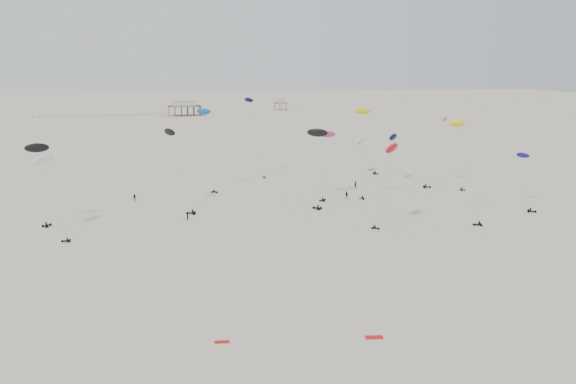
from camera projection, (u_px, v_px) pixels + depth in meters
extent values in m
plane|color=beige|center=(227.00, 148.00, 223.44)|extent=(900.00, 900.00, 0.00)
cube|color=brown|center=(184.00, 106.00, 362.60)|extent=(21.00, 13.00, 0.30)
cube|color=silver|center=(184.00, 103.00, 362.21)|extent=(14.00, 8.40, 3.20)
cube|color=#B2B2AD|center=(184.00, 101.00, 361.82)|extent=(15.00, 9.00, 0.30)
cube|color=brown|center=(281.00, 103.00, 406.31)|extent=(9.00, 7.00, 0.30)
cube|color=silver|center=(281.00, 101.00, 406.01)|extent=(5.60, 4.20, 2.40)
cube|color=#B2B2AD|center=(281.00, 99.00, 405.71)|extent=(6.00, 4.50, 0.30)
cube|color=black|center=(101.00, 115.00, 352.55)|extent=(80.00, 0.10, 0.10)
cylinder|color=gray|center=(362.00, 156.00, 137.49)|extent=(0.03, 0.03, 20.33)
ellipsoid|color=yellow|center=(362.00, 111.00, 136.16)|extent=(3.92, 3.95, 2.01)
cylinder|color=gray|center=(453.00, 154.00, 151.20)|extent=(0.03, 0.03, 19.51)
ellipsoid|color=#EB37BC|center=(445.00, 119.00, 153.98)|extent=(3.75, 4.03, 1.87)
cylinder|color=gray|center=(467.00, 173.00, 119.20)|extent=(0.03, 0.03, 21.76)
ellipsoid|color=yellow|center=(457.00, 124.00, 122.23)|extent=(3.54, 2.67, 1.66)
cylinder|color=gray|center=(256.00, 139.00, 166.05)|extent=(0.03, 0.03, 23.01)
ellipsoid|color=#080546|center=(249.00, 100.00, 167.61)|extent=(3.51, 4.10, 1.85)
cylinder|color=gray|center=(209.00, 152.00, 146.93)|extent=(0.03, 0.03, 20.51)
ellipsoid|color=#165BAA|center=(204.00, 111.00, 147.91)|extent=(4.40, 3.57, 2.07)
cylinder|color=gray|center=(325.00, 167.00, 139.10)|extent=(0.03, 0.03, 16.14)
ellipsoid|color=#CF3079|center=(327.00, 134.00, 141.25)|extent=(4.57, 2.82, 2.13)
cylinder|color=gray|center=(384.00, 189.00, 114.87)|extent=(0.03, 0.03, 15.58)
ellipsoid|color=red|center=(392.00, 148.00, 115.77)|extent=(5.66, 6.00, 2.80)
cylinder|color=gray|center=(527.00, 183.00, 130.12)|extent=(0.03, 0.03, 14.17)
ellipsoid|color=#150B94|center=(523.00, 155.00, 133.63)|extent=(2.77, 3.36, 1.58)
cylinder|color=gray|center=(317.00, 170.00, 134.15)|extent=(0.03, 0.03, 19.87)
ellipsoid|color=black|center=(317.00, 133.00, 139.05)|extent=(5.72, 4.47, 2.66)
cylinder|color=gray|center=(180.00, 172.00, 128.40)|extent=(0.03, 0.03, 20.05)
ellipsoid|color=black|center=(170.00, 132.00, 131.82)|extent=(3.60, 4.42, 2.09)
cylinder|color=gray|center=(54.00, 201.00, 108.83)|extent=(0.03, 0.03, 17.43)
ellipsoid|color=white|center=(43.00, 161.00, 112.06)|extent=(4.72, 5.20, 2.53)
cylinder|color=gray|center=(409.00, 162.00, 155.19)|extent=(0.03, 0.03, 16.72)
ellipsoid|color=#04083A|center=(393.00, 137.00, 158.75)|extent=(4.89, 5.08, 2.48)
cylinder|color=gray|center=(367.00, 158.00, 170.94)|extent=(0.03, 0.03, 9.49)
ellipsoid|color=silver|center=(360.00, 141.00, 171.24)|extent=(5.44, 6.35, 2.92)
cylinder|color=gray|center=(42.00, 187.00, 116.05)|extent=(0.03, 0.03, 15.13)
ellipsoid|color=black|center=(37.00, 148.00, 116.65)|extent=(5.08, 2.55, 2.43)
imported|color=black|center=(188.00, 220.00, 120.23)|extent=(0.81, 0.86, 1.95)
imported|color=black|center=(347.00, 198.00, 139.72)|extent=(1.19, 1.10, 2.11)
imported|color=black|center=(135.00, 201.00, 137.24)|extent=(1.26, 0.73, 2.07)
imported|color=black|center=(355.00, 188.00, 151.97)|extent=(0.94, 0.90, 2.14)
cube|color=red|center=(374.00, 338.00, 68.69)|extent=(2.31, 1.23, 0.08)
cube|color=#B4100B|center=(222.00, 342.00, 67.53)|extent=(1.88, 0.93, 0.07)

